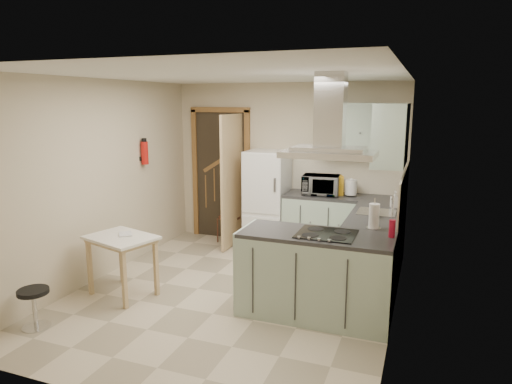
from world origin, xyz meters
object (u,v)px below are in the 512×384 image
at_px(peninsula, 316,275).
at_px(bentwood_chair, 229,217).
at_px(fridge, 267,200).
at_px(microwave, 321,185).
at_px(extractor_hood, 329,154).
at_px(drop_leaf_table, 123,266).
at_px(stool, 35,308).

relative_size(peninsula, bentwood_chair, 1.96).
xyz_separation_m(fridge, microwave, (0.82, -0.04, 0.29)).
bearing_deg(extractor_hood, drop_leaf_table, -173.41).
xyz_separation_m(bentwood_chair, stool, (-0.65, -3.31, -0.19)).
bearing_deg(peninsula, extractor_hood, 0.00).
height_order(fridge, bentwood_chair, fridge).
bearing_deg(extractor_hood, peninsula, 180.00).
bearing_deg(peninsula, bentwood_chair, 132.54).
xyz_separation_m(peninsula, bentwood_chair, (-1.90, 2.07, -0.05)).
xyz_separation_m(peninsula, stool, (-2.56, -1.24, -0.25)).
distance_m(extractor_hood, stool, 3.30).
bearing_deg(extractor_hood, bentwood_chair, 134.01).
xyz_separation_m(fridge, drop_leaf_table, (-0.99, -2.25, -0.40)).
relative_size(extractor_hood, microwave, 1.75).
height_order(stool, microwave, microwave).
bearing_deg(microwave, peninsula, -82.73).
distance_m(stool, microwave, 3.93).
bearing_deg(bentwood_chair, extractor_hood, -42.35).
xyz_separation_m(bentwood_chair, microwave, (1.50, -0.13, 0.65)).
bearing_deg(bentwood_chair, peninsula, -43.81).
bearing_deg(stool, drop_leaf_table, 70.68).
xyz_separation_m(extractor_hood, microwave, (-0.50, 1.94, -0.68)).
distance_m(extractor_hood, bentwood_chair, 3.17).
relative_size(fridge, peninsula, 0.97).
height_order(peninsula, drop_leaf_table, peninsula).
bearing_deg(peninsula, stool, -154.16).
xyz_separation_m(extractor_hood, bentwood_chair, (-2.00, 2.07, -1.32)).
height_order(fridge, extractor_hood, extractor_hood).
relative_size(extractor_hood, drop_leaf_table, 1.19).
height_order(bentwood_chair, stool, bentwood_chair).
bearing_deg(extractor_hood, fridge, 123.79).
bearing_deg(bentwood_chair, stool, -97.50).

